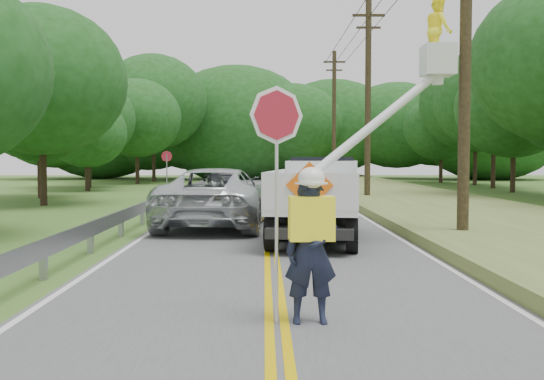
{
  "coord_description": "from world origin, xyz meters",
  "views": [
    {
      "loc": [
        -0.16,
        -7.03,
        2.18
      ],
      "look_at": [
        0.0,
        6.0,
        1.5
      ],
      "focal_mm": 41.09,
      "sensor_mm": 36.0,
      "label": 1
    }
  ],
  "objects": [
    {
      "name": "ground",
      "position": [
        0.0,
        0.0,
        0.0
      ],
      "size": [
        140.0,
        140.0,
        0.0
      ],
      "primitive_type": "plane",
      "color": "#3B5F27",
      "rests_on": "ground"
    },
    {
      "name": "road",
      "position": [
        0.0,
        14.0,
        0.01
      ],
      "size": [
        7.2,
        96.0,
        0.03
      ],
      "color": "#505052",
      "rests_on": "ground"
    },
    {
      "name": "guardrail",
      "position": [
        -4.02,
        14.91,
        0.55
      ],
      "size": [
        0.18,
        48.0,
        0.77
      ],
      "color": "#919399",
      "rests_on": "ground"
    },
    {
      "name": "utility_poles",
      "position": [
        5.0,
        17.02,
        5.27
      ],
      "size": [
        1.6,
        43.3,
        10.0
      ],
      "color": "black",
      "rests_on": "ground"
    },
    {
      "name": "tall_grass_verge",
      "position": [
        7.1,
        14.0,
        0.15
      ],
      "size": [
        7.0,
        96.0,
        0.3
      ],
      "primitive_type": "cube",
      "color": "#56662F",
      "rests_on": "ground"
    },
    {
      "name": "treeline_left",
      "position": [
        -10.6,
        30.62,
        5.65
      ],
      "size": [
        10.84,
        57.02,
        11.45
      ],
      "color": "#332319",
      "rests_on": "ground"
    },
    {
      "name": "treeline_horizon",
      "position": [
        0.15,
        56.26,
        5.5
      ],
      "size": [
        56.49,
        15.07,
        11.98
      ],
      "color": "#184313",
      "rests_on": "ground"
    },
    {
      "name": "flagger",
      "position": [
        0.44,
        1.0,
        1.12
      ],
      "size": [
        1.15,
        0.48,
        3.09
      ],
      "color": "#191E33",
      "rests_on": "road"
    },
    {
      "name": "bucket_truck",
      "position": [
        1.65,
        10.13,
        1.46
      ],
      "size": [
        4.92,
        6.5,
        6.24
      ],
      "color": "black",
      "rests_on": "road"
    },
    {
      "name": "suv_silver",
      "position": [
        -1.62,
        12.35,
        0.94
      ],
      "size": [
        3.56,
        6.83,
        1.84
      ],
      "primitive_type": "imported",
      "rotation": [
        0.0,
        0.0,
        3.06
      ],
      "color": "silver",
      "rests_on": "road"
    },
    {
      "name": "suv_darkgrey",
      "position": [
        -2.32,
        24.7,
        0.72
      ],
      "size": [
        2.31,
        4.98,
        1.41
      ],
      "primitive_type": "imported",
      "rotation": [
        0.0,
        0.0,
        3.21
      ],
      "color": "#34363A",
      "rests_on": "road"
    },
    {
      "name": "stop_sign_permanent",
      "position": [
        -4.85,
        22.92,
        1.66
      ],
      "size": [
        0.52,
        0.15,
        2.5
      ],
      "color": "#919399",
      "rests_on": "ground"
    }
  ]
}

